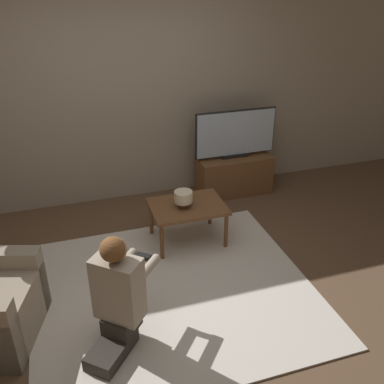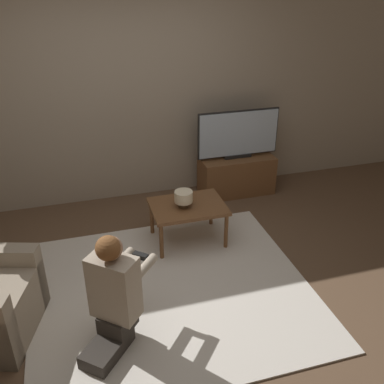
{
  "view_description": "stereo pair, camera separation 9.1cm",
  "coord_description": "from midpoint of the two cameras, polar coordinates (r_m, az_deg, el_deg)",
  "views": [
    {
      "loc": [
        -0.74,
        -2.84,
        2.51
      ],
      "look_at": [
        0.36,
        0.59,
        0.64
      ],
      "focal_mm": 40.0,
      "sensor_mm": 36.0,
      "label": 1
    },
    {
      "loc": [
        -0.65,
        -2.87,
        2.51
      ],
      "look_at": [
        0.36,
        0.59,
        0.64
      ],
      "focal_mm": 40.0,
      "sensor_mm": 36.0,
      "label": 2
    }
  ],
  "objects": [
    {
      "name": "person_kneeling",
      "position": [
        3.17,
        -10.7,
        -13.3
      ],
      "size": [
        0.68,
        0.74,
        0.93
      ],
      "rotation": [
        0.0,
        0.0,
        2.43
      ],
      "color": "#332D28",
      "rests_on": "rug"
    },
    {
      "name": "wall_back",
      "position": [
        4.98,
        -9.42,
        13.12
      ],
      "size": [
        10.0,
        0.06,
        2.6
      ],
      "color": "tan",
      "rests_on": "ground_plane"
    },
    {
      "name": "ground_plane",
      "position": [
        3.86,
        -3.15,
        -13.05
      ],
      "size": [
        10.0,
        10.0,
        0.0
      ],
      "primitive_type": "plane",
      "color": "brown"
    },
    {
      "name": "rug",
      "position": [
        3.86,
        -3.15,
        -12.96
      ],
      "size": [
        2.39,
        2.16,
        0.02
      ],
      "color": "silver",
      "rests_on": "ground_plane"
    },
    {
      "name": "tv_stand",
      "position": [
        5.36,
        5.1,
        2.34
      ],
      "size": [
        0.91,
        0.4,
        0.48
      ],
      "color": "brown",
      "rests_on": "ground_plane"
    },
    {
      "name": "table_lamp",
      "position": [
        4.18,
        -1.79,
        -0.77
      ],
      "size": [
        0.18,
        0.18,
        0.17
      ],
      "color": "#4C3823",
      "rests_on": "coffee_table"
    },
    {
      "name": "coffee_table",
      "position": [
        4.29,
        -1.21,
        -2.32
      ],
      "size": [
        0.74,
        0.55,
        0.43
      ],
      "color": "brown",
      "rests_on": "ground_plane"
    },
    {
      "name": "tv",
      "position": [
        5.16,
        5.33,
        7.74
      ],
      "size": [
        1.01,
        0.08,
        0.58
      ],
      "color": "black",
      "rests_on": "tv_stand"
    }
  ]
}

